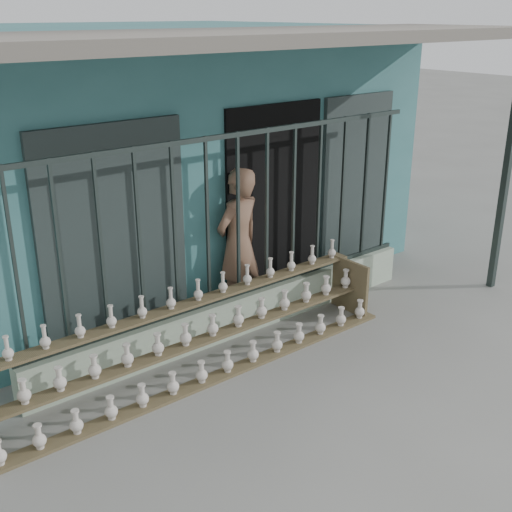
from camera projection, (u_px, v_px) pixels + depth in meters
ground at (320, 380)px, 6.29m from camera, size 60.00×60.00×0.00m
workshop_building at (109, 148)px, 8.79m from camera, size 7.40×6.60×3.21m
parapet_wall at (239, 313)px, 7.15m from camera, size 5.00×0.20×0.45m
security_fence at (238, 217)px, 6.75m from camera, size 5.00×0.04×1.80m
shelf_rack at (200, 337)px, 6.33m from camera, size 4.50×0.68×0.85m
elderly_woman at (238, 245)px, 7.29m from camera, size 0.73×0.56×1.78m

